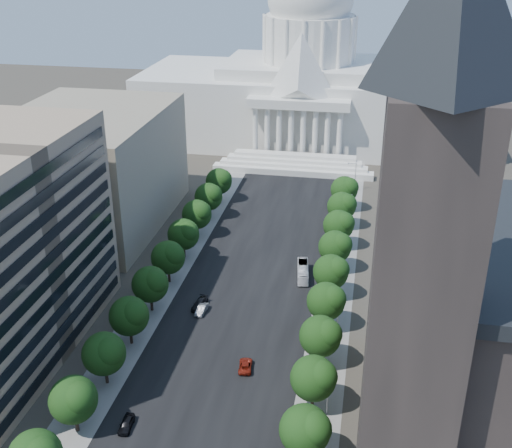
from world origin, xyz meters
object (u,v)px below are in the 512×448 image
Objects in this scene: car_dark_a at (126,424)px; car_red at (245,366)px; car_dark_b at (200,304)px; car_silver at (202,309)px; city_bus at (303,271)px.

car_red is at bearing 45.12° from car_dark_a.
car_dark_b reaches higher than car_red.
car_silver is (3.04, 34.95, -0.03)m from car_dark_a.
car_dark_a is at bearing -89.98° from car_silver.
car_dark_b is (-13.56, 18.48, 0.10)m from car_red.
city_bus reaches higher than car_dark_b.
city_bus is (6.21, 35.44, 0.71)m from car_red.
car_dark_b reaches higher than car_silver.
car_silver is at bearing 80.70° from car_dark_a.
city_bus is at bearing -107.21° from car_red.
car_dark_a is 0.84× the size of car_dark_b.
car_dark_a is 0.46× the size of city_bus.
car_red is 0.50× the size of city_bus.
car_silver is 2.05m from car_dark_b.
city_bus is at bearing 63.53° from car_dark_a.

